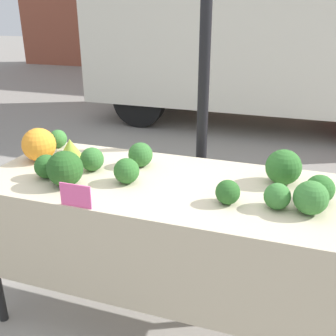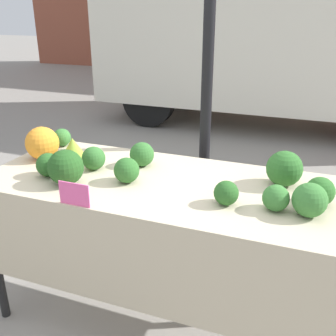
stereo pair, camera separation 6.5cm
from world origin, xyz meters
name	(u,v)px [view 1 (the left image)]	position (x,y,z in m)	size (l,w,h in m)	color
ground_plane	(168,315)	(0.00, 0.00, 0.00)	(40.00, 40.00, 0.00)	gray
tent_pole	(203,93)	(0.03, 0.60, 1.23)	(0.07, 0.07, 2.47)	black
parked_truck	(249,23)	(-0.23, 4.45, 1.50)	(4.99, 1.80, 2.82)	silver
market_table	(164,208)	(0.00, -0.07, 0.77)	(1.96, 0.80, 0.88)	beige
orange_cauliflower	(39,145)	(-0.82, 0.06, 0.98)	(0.20, 0.20, 0.20)	orange
romanesco_head	(71,151)	(-0.63, 0.09, 0.95)	(0.18, 0.18, 0.14)	#93B238
broccoli_head_0	(65,169)	(-0.48, -0.20, 0.98)	(0.18, 0.18, 0.18)	#23511E
broccoli_head_1	(140,155)	(-0.22, 0.16, 0.95)	(0.14, 0.14, 0.14)	#336B2D
broccoli_head_2	(228,192)	(0.33, -0.14, 0.94)	(0.11, 0.11, 0.11)	#285B23
broccoli_head_3	(277,196)	(0.55, -0.11, 0.94)	(0.12, 0.12, 0.12)	#387533
broccoli_head_4	(127,171)	(-0.20, -0.07, 0.95)	(0.13, 0.13, 0.13)	#2D6628
broccoli_head_5	(320,189)	(0.73, 0.01, 0.95)	(0.13, 0.13, 0.13)	#2D6628
broccoli_head_6	(92,159)	(-0.45, 0.02, 0.95)	(0.13, 0.13, 0.13)	#336B2D
broccoli_head_7	(58,139)	(-0.85, 0.30, 0.94)	(0.12, 0.12, 0.12)	#387533
broccoli_head_8	(311,198)	(0.69, -0.11, 0.96)	(0.15, 0.15, 0.15)	#387533
broccoli_head_9	(47,166)	(-0.63, -0.15, 0.95)	(0.13, 0.13, 0.13)	#285B23
broccoli_head_10	(283,167)	(0.56, 0.17, 0.97)	(0.18, 0.18, 0.18)	#2D6628
price_sign	(76,196)	(-0.31, -0.39, 0.94)	(0.16, 0.01, 0.11)	#F45B9E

